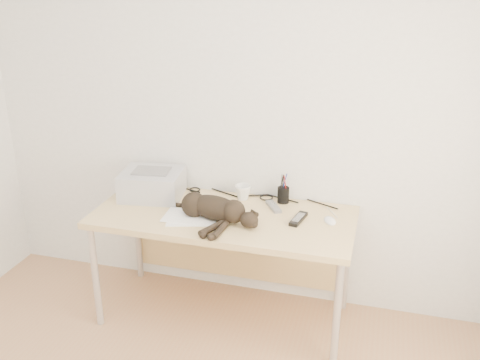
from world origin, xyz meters
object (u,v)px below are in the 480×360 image
(printer, at_px, (152,184))
(pen_cup, at_px, (283,195))
(mug, at_px, (243,192))
(cat, at_px, (212,209))
(mouse, at_px, (330,219))
(desk, at_px, (228,228))

(printer, height_order, pen_cup, pen_cup)
(printer, height_order, mug, printer)
(cat, distance_m, mouse, 0.71)
(cat, xyz_separation_m, pen_cup, (0.36, 0.36, -0.01))
(cat, bearing_deg, mug, 86.19)
(desk, relative_size, mouse, 14.06)
(desk, bearing_deg, mug, 71.99)
(cat, height_order, pen_cup, pen_cup)
(mug, bearing_deg, printer, -169.31)
(mug, distance_m, pen_cup, 0.26)
(desk, height_order, mug, mug)
(pen_cup, relative_size, mouse, 1.69)
(cat, height_order, mouse, cat)
(pen_cup, distance_m, mouse, 0.39)
(cat, bearing_deg, printer, 167.89)
(mouse, bearing_deg, mug, 138.75)
(cat, relative_size, pen_cup, 3.51)
(cat, relative_size, mouse, 5.94)
(mug, relative_size, pen_cup, 0.54)
(desk, xyz_separation_m, mouse, (0.64, -0.01, 0.15))
(desk, xyz_separation_m, printer, (-0.53, 0.06, 0.22))
(cat, height_order, mug, cat)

